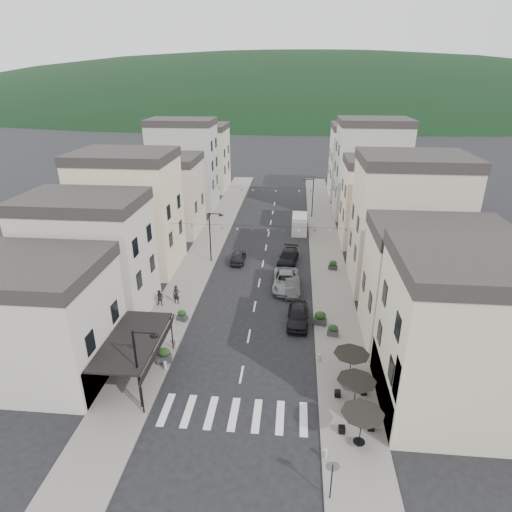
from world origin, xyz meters
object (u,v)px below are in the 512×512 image
Objects in this scene: parked_car_e at (238,257)px; delivery_van at (300,223)px; pedestrian_b at (160,298)px; pedestrian_a at (176,295)px; parked_car_d at (288,257)px; parked_car_c at (286,281)px; parked_car_a at (298,316)px; parked_car_b at (292,286)px.

delivery_van is at bearing -122.31° from parked_car_e.
pedestrian_a is at bearing 28.75° from pedestrian_b.
delivery_van is at bearing 90.53° from parked_car_d.
pedestrian_b is at bearing 61.89° from parked_car_e.
parked_car_e is (-5.73, 6.02, -0.12)m from parked_car_c.
parked_car_d is 2.71× the size of pedestrian_a.
parked_car_e is 12.58m from pedestrian_b.
parked_car_e is at bearing 120.42° from parked_car_a.
parked_car_c is 8.31m from parked_car_e.
pedestrian_a is (-11.65, -21.72, -0.17)m from delivery_van.
parked_car_d is (-0.57, 7.26, 0.04)m from parked_car_b.
parked_car_d is at bearing 88.07° from parked_car_c.
pedestrian_a reaches higher than parked_car_b.
parked_car_b is 18.30m from delivery_van.
parked_car_b reaches higher than parked_car_e.
parked_car_a is 2.48× the size of pedestrian_a.
parked_car_a is at bearing 118.68° from parked_car_e.
parked_car_a is at bearing -2.36° from pedestrian_b.
parked_car_e is 2.44× the size of pedestrian_b.
parked_car_d is (-1.16, 13.07, -0.05)m from parked_car_a.
parked_car_c is 1.10× the size of delivery_van.
parked_car_c is at bearing 34.39° from pedestrian_a.
delivery_van is (0.12, 24.08, 0.43)m from parked_car_a.
parked_car_a is 1.10× the size of parked_car_b.
pedestrian_a is (-10.38, -10.71, 0.32)m from parked_car_d.
parked_car_d is at bearing -95.92° from delivery_van.
parked_car_e is (-5.85, -0.23, -0.06)m from parked_car_d.
parked_car_e is at bearing -121.67° from delivery_van.
parked_car_b is at bearing 23.49° from pedestrian_b.
parked_car_a reaches higher than parked_car_d.
parked_car_c is 1.14× the size of parked_car_d.
parked_car_a is at bearing -0.66° from pedestrian_a.
parked_car_c is 12.72m from pedestrian_b.
pedestrian_a is at bearing -126.95° from parked_car_d.
parked_car_b is at bearing 132.40° from parked_car_e.
parked_car_e is 11.42m from pedestrian_a.
parked_car_d is 5.85m from parked_car_e.
delivery_van is at bearing 65.00° from pedestrian_b.
delivery_van is (1.40, 17.26, 0.42)m from parked_car_c.
parked_car_d is 3.11× the size of pedestrian_b.
parked_car_a is 11.78m from pedestrian_a.
parked_car_c is 1.45× the size of parked_car_e.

